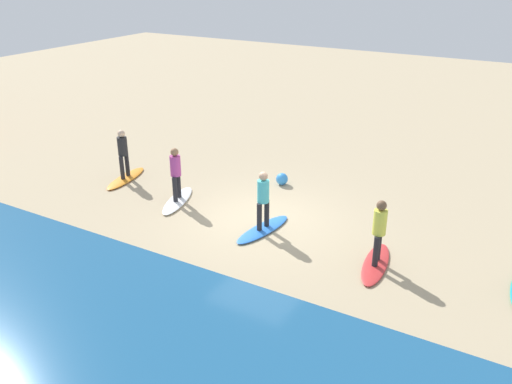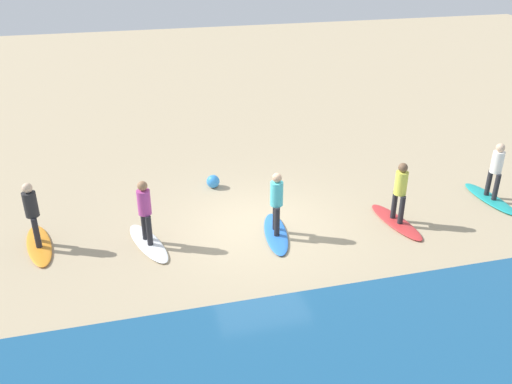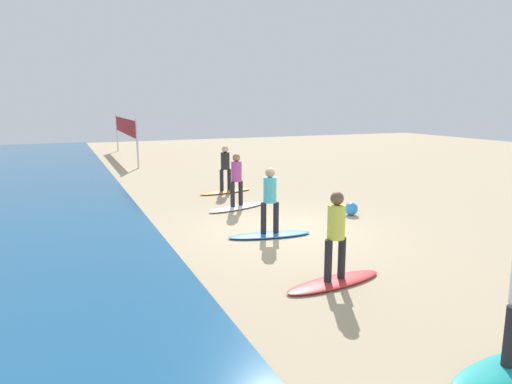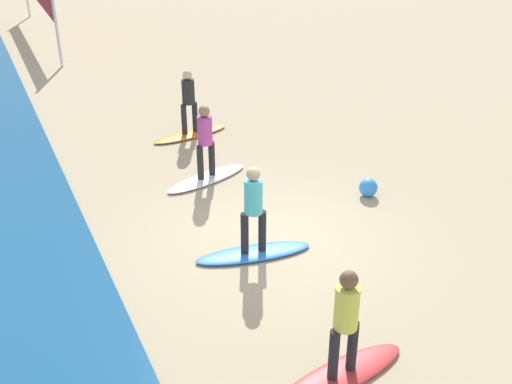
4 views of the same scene
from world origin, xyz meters
name	(u,v)px [view 4 (image 4 of 4)]	position (x,y,z in m)	size (l,w,h in m)	color
ground_plane	(271,240)	(0.00, 0.00, 0.00)	(60.00, 60.00, 0.00)	tan
surfboard_red	(341,375)	(-3.59, 0.73, 0.04)	(2.10, 0.56, 0.09)	red
surfer_red	(346,317)	(-3.59, 0.73, 1.04)	(0.32, 0.46, 1.64)	#232328
surfboard_blue	(254,253)	(-0.34, 0.53, 0.04)	(2.10, 0.56, 0.09)	blue
surfer_blue	(253,204)	(-0.34, 0.53, 1.04)	(0.32, 0.46, 1.64)	#232328
surfboard_white	(207,178)	(2.85, 0.18, 0.04)	(2.10, 0.56, 0.09)	white
surfer_white	(205,137)	(2.85, 0.18, 1.04)	(0.32, 0.45, 1.64)	#232328
surfboard_orange	(190,134)	(5.45, -0.38, 0.04)	(2.10, 0.56, 0.09)	orange
surfer_orange	(188,97)	(5.45, -0.38, 1.04)	(0.32, 0.45, 1.64)	#232328
beach_ball	(368,188)	(0.71, -2.61, 0.20)	(0.39, 0.39, 0.39)	#338CE5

